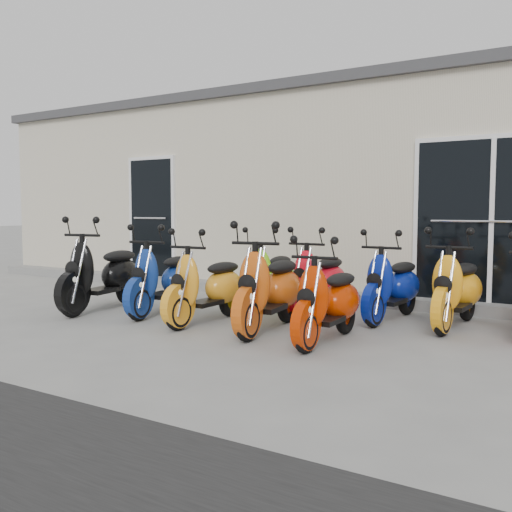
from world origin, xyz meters
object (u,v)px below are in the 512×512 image
at_px(scooter_front_orange_a, 207,275).
at_px(scooter_front_red, 328,289).
at_px(scooter_front_black, 103,263).
at_px(scooter_back_green, 271,267).
at_px(scooter_back_red, 319,270).
at_px(scooter_back_yellow, 457,277).
at_px(scooter_front_blue, 164,269).
at_px(scooter_back_blue, 393,275).
at_px(scooter_front_orange_b, 270,276).

bearing_deg(scooter_front_orange_a, scooter_front_red, -5.63).
height_order(scooter_front_black, scooter_back_green, scooter_front_black).
distance_m(scooter_front_orange_a, scooter_back_red, 1.54).
bearing_deg(scooter_back_yellow, scooter_front_black, -160.58).
bearing_deg(scooter_front_orange_a, scooter_front_blue, 167.81).
bearing_deg(scooter_back_blue, scooter_back_red, -174.83).
bearing_deg(scooter_front_blue, scooter_front_orange_b, -13.90).
height_order(scooter_front_orange_a, scooter_front_orange_b, scooter_front_orange_b).
distance_m(scooter_front_orange_b, scooter_back_blue, 1.62).
bearing_deg(scooter_front_red, scooter_back_blue, 82.05).
relative_size(scooter_front_red, scooter_back_blue, 0.98).
bearing_deg(scooter_front_red, scooter_front_orange_b, 166.75).
relative_size(scooter_front_orange_a, scooter_back_red, 1.00).
relative_size(scooter_front_black, scooter_front_orange_b, 1.03).
height_order(scooter_front_black, scooter_back_blue, scooter_front_black).
height_order(scooter_front_red, scooter_back_red, scooter_back_red).
xyz_separation_m(scooter_front_red, scooter_back_yellow, (0.94, 1.44, 0.03)).
bearing_deg(scooter_back_yellow, scooter_front_red, -120.46).
xyz_separation_m(scooter_front_black, scooter_back_red, (2.56, 1.32, -0.06)).
xyz_separation_m(scooter_front_red, scooter_back_red, (-0.80, 1.46, 0.02)).
relative_size(scooter_front_orange_b, scooter_back_green, 1.10).
relative_size(scooter_front_blue, scooter_front_red, 1.06).
relative_size(scooter_front_red, scooter_back_yellow, 0.95).
distance_m(scooter_front_blue, scooter_front_orange_b, 1.72).
bearing_deg(scooter_back_yellow, scooter_back_red, -177.98).
height_order(scooter_back_red, scooter_back_blue, scooter_back_red).
xyz_separation_m(scooter_back_green, scooter_back_red, (0.73, -0.01, 0.01)).
xyz_separation_m(scooter_front_blue, scooter_front_orange_b, (1.70, -0.19, 0.03)).
bearing_deg(scooter_front_red, scooter_front_black, 176.59).
height_order(scooter_front_black, scooter_back_yellow, scooter_front_black).
relative_size(scooter_front_blue, scooter_back_red, 1.03).
relative_size(scooter_back_blue, scooter_back_yellow, 0.97).
distance_m(scooter_front_blue, scooter_back_blue, 2.89).
distance_m(scooter_front_orange_b, scooter_back_yellow, 2.14).
relative_size(scooter_front_orange_b, scooter_back_blue, 1.10).
bearing_deg(scooter_back_blue, scooter_front_black, -154.85).
height_order(scooter_front_orange_a, scooter_back_red, same).
distance_m(scooter_front_orange_a, scooter_back_yellow, 2.89).
height_order(scooter_front_blue, scooter_front_orange_b, scooter_front_orange_b).
distance_m(scooter_front_black, scooter_front_red, 3.37).
distance_m(scooter_front_black, scooter_back_blue, 3.78).
xyz_separation_m(scooter_back_red, scooter_back_yellow, (1.74, -0.02, 0.01)).
bearing_deg(scooter_front_black, scooter_back_red, 18.84).
distance_m(scooter_front_blue, scooter_back_yellow, 3.59).
relative_size(scooter_front_orange_a, scooter_back_green, 1.01).
height_order(scooter_front_orange_b, scooter_back_green, scooter_front_orange_b).
xyz_separation_m(scooter_front_black, scooter_back_yellow, (4.30, 1.30, -0.05)).
bearing_deg(scooter_front_black, scooter_front_blue, 6.03).
bearing_deg(scooter_back_yellow, scooter_front_orange_a, -151.44).
height_order(scooter_front_orange_b, scooter_front_red, scooter_front_orange_b).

